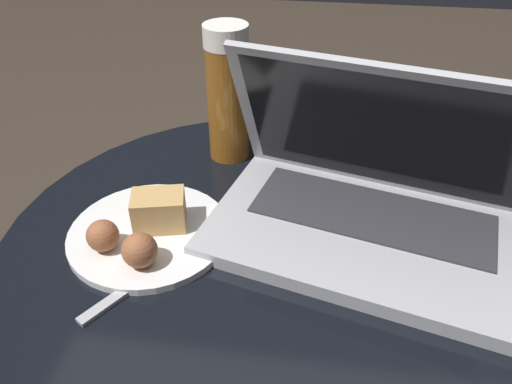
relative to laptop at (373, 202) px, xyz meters
name	(u,v)px	position (x,y,z in m)	size (l,w,h in m)	color
table	(260,323)	(-0.13, -0.04, -0.20)	(0.63, 0.63, 0.52)	black
laptop	(373,202)	(0.00, 0.00, 0.00)	(0.41, 0.30, 0.21)	#B2B2B7
beer_glass	(228,94)	(-0.20, 0.15, 0.05)	(0.06, 0.06, 0.20)	brown
snack_plate	(146,230)	(-0.26, -0.05, -0.03)	(0.19, 0.19, 0.05)	white
fork	(164,264)	(-0.23, -0.10, -0.04)	(0.12, 0.17, 0.00)	#B2B2B7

